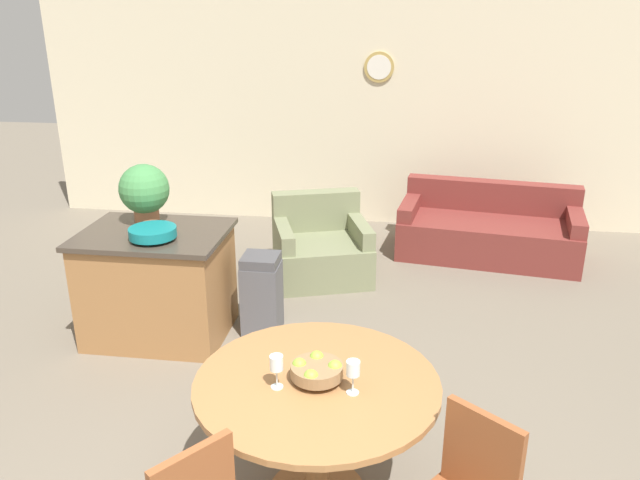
{
  "coord_description": "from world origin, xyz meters",
  "views": [
    {
      "loc": [
        0.54,
        -1.88,
        2.58
      ],
      "look_at": [
        -0.06,
        2.43,
        0.96
      ],
      "focal_mm": 35.0,
      "sensor_mm": 36.0,
      "label": 1
    }
  ],
  "objects_px": {
    "dining_table": "(317,408)",
    "teal_bowl": "(153,232)",
    "wine_glass_right": "(353,370)",
    "armchair": "(321,250)",
    "potted_plant": "(144,191)",
    "wine_glass_left": "(276,364)",
    "fruit_bowl": "(316,370)",
    "couch": "(488,231)",
    "trash_bin": "(262,294)",
    "kitchen_island": "(158,284)"
  },
  "relations": [
    {
      "from": "kitchen_island",
      "to": "teal_bowl",
      "type": "xyz_separation_m",
      "value": [
        0.07,
        -0.18,
        0.51
      ]
    },
    {
      "from": "potted_plant",
      "to": "armchair",
      "type": "relative_size",
      "value": 0.43
    },
    {
      "from": "fruit_bowl",
      "to": "trash_bin",
      "type": "height_order",
      "value": "fruit_bowl"
    },
    {
      "from": "kitchen_island",
      "to": "teal_bowl",
      "type": "height_order",
      "value": "teal_bowl"
    },
    {
      "from": "kitchen_island",
      "to": "couch",
      "type": "relative_size",
      "value": 0.57
    },
    {
      "from": "kitchen_island",
      "to": "potted_plant",
      "type": "bearing_deg",
      "value": 122.2
    },
    {
      "from": "couch",
      "to": "dining_table",
      "type": "bearing_deg",
      "value": -100.56
    },
    {
      "from": "kitchen_island",
      "to": "armchair",
      "type": "distance_m",
      "value": 1.83
    },
    {
      "from": "dining_table",
      "to": "trash_bin",
      "type": "xyz_separation_m",
      "value": [
        -0.73,
        1.85,
        -0.25
      ]
    },
    {
      "from": "teal_bowl",
      "to": "wine_glass_right",
      "type": "bearing_deg",
      "value": -43.36
    },
    {
      "from": "fruit_bowl",
      "to": "potted_plant",
      "type": "relative_size",
      "value": 0.56
    },
    {
      "from": "wine_glass_right",
      "to": "teal_bowl",
      "type": "xyz_separation_m",
      "value": [
        -1.68,
        1.58,
        0.08
      ]
    },
    {
      "from": "couch",
      "to": "fruit_bowl",
      "type": "bearing_deg",
      "value": -100.6
    },
    {
      "from": "fruit_bowl",
      "to": "teal_bowl",
      "type": "bearing_deg",
      "value": 134.67
    },
    {
      "from": "teal_bowl",
      "to": "armchair",
      "type": "height_order",
      "value": "teal_bowl"
    },
    {
      "from": "dining_table",
      "to": "teal_bowl",
      "type": "bearing_deg",
      "value": 134.69
    },
    {
      "from": "fruit_bowl",
      "to": "wine_glass_right",
      "type": "xyz_separation_m",
      "value": [
        0.2,
        -0.09,
        0.07
      ]
    },
    {
      "from": "fruit_bowl",
      "to": "armchair",
      "type": "height_order",
      "value": "fruit_bowl"
    },
    {
      "from": "fruit_bowl",
      "to": "couch",
      "type": "bearing_deg",
      "value": 70.92
    },
    {
      "from": "armchair",
      "to": "potted_plant",
      "type": "bearing_deg",
      "value": -155.09
    },
    {
      "from": "wine_glass_left",
      "to": "trash_bin",
      "type": "distance_m",
      "value": 2.08
    },
    {
      "from": "wine_glass_left",
      "to": "kitchen_island",
      "type": "xyz_separation_m",
      "value": [
        -1.36,
        1.76,
        -0.43
      ]
    },
    {
      "from": "teal_bowl",
      "to": "fruit_bowl",
      "type": "bearing_deg",
      "value": -45.33
    },
    {
      "from": "kitchen_island",
      "to": "dining_table",
      "type": "bearing_deg",
      "value": -47.06
    },
    {
      "from": "trash_bin",
      "to": "dining_table",
      "type": "bearing_deg",
      "value": -68.37
    },
    {
      "from": "kitchen_island",
      "to": "trash_bin",
      "type": "height_order",
      "value": "kitchen_island"
    },
    {
      "from": "wine_glass_right",
      "to": "armchair",
      "type": "height_order",
      "value": "wine_glass_right"
    },
    {
      "from": "dining_table",
      "to": "couch",
      "type": "xyz_separation_m",
      "value": [
        1.35,
        3.9,
        -0.32
      ]
    },
    {
      "from": "teal_bowl",
      "to": "trash_bin",
      "type": "height_order",
      "value": "teal_bowl"
    },
    {
      "from": "fruit_bowl",
      "to": "couch",
      "type": "distance_m",
      "value": 4.16
    },
    {
      "from": "couch",
      "to": "armchair",
      "type": "xyz_separation_m",
      "value": [
        -1.75,
        -0.82,
        0.01
      ]
    },
    {
      "from": "wine_glass_left",
      "to": "potted_plant",
      "type": "xyz_separation_m",
      "value": [
        -1.49,
        1.97,
        0.29
      ]
    },
    {
      "from": "wine_glass_left",
      "to": "trash_bin",
      "type": "bearing_deg",
      "value": 105.57
    },
    {
      "from": "armchair",
      "to": "kitchen_island",
      "type": "bearing_deg",
      "value": -147.54
    },
    {
      "from": "wine_glass_right",
      "to": "wine_glass_left",
      "type": "bearing_deg",
      "value": -179.52
    },
    {
      "from": "dining_table",
      "to": "kitchen_island",
      "type": "xyz_separation_m",
      "value": [
        -1.56,
        1.67,
        -0.13
      ]
    },
    {
      "from": "fruit_bowl",
      "to": "wine_glass_left",
      "type": "relative_size",
      "value": 1.49
    },
    {
      "from": "wine_glass_left",
      "to": "wine_glass_right",
      "type": "xyz_separation_m",
      "value": [
        0.39,
        0.0,
        0.0
      ]
    },
    {
      "from": "fruit_bowl",
      "to": "wine_glass_left",
      "type": "distance_m",
      "value": 0.22
    },
    {
      "from": "dining_table",
      "to": "wine_glass_right",
      "type": "relative_size",
      "value": 7.04
    },
    {
      "from": "fruit_bowl",
      "to": "potted_plant",
      "type": "distance_m",
      "value": 2.55
    },
    {
      "from": "kitchen_island",
      "to": "potted_plant",
      "type": "relative_size",
      "value": 2.35
    },
    {
      "from": "potted_plant",
      "to": "trash_bin",
      "type": "relative_size",
      "value": 0.72
    },
    {
      "from": "trash_bin",
      "to": "armchair",
      "type": "distance_m",
      "value": 1.28
    },
    {
      "from": "wine_glass_right",
      "to": "teal_bowl",
      "type": "distance_m",
      "value": 2.31
    },
    {
      "from": "armchair",
      "to": "fruit_bowl",
      "type": "bearing_deg",
      "value": -100.74
    },
    {
      "from": "armchair",
      "to": "trash_bin",
      "type": "bearing_deg",
      "value": -123.02
    },
    {
      "from": "wine_glass_left",
      "to": "potted_plant",
      "type": "bearing_deg",
      "value": 127.21
    },
    {
      "from": "potted_plant",
      "to": "armchair",
      "type": "bearing_deg",
      "value": 43.1
    },
    {
      "from": "wine_glass_right",
      "to": "kitchen_island",
      "type": "relative_size",
      "value": 0.16
    }
  ]
}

